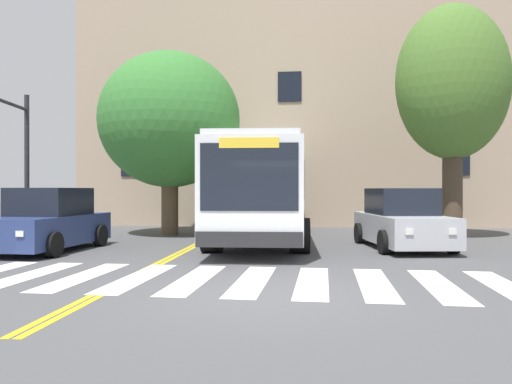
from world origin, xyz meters
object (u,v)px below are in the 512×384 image
car_red_behind_bus (262,206)px  street_tree_curbside_small (170,121)px  car_silver_far_lane (402,221)px  city_bus (263,190)px  street_tree_curbside_large (453,84)px  car_navy_near_lane (48,222)px  traffic_light_far_corner (0,137)px

car_red_behind_bus → street_tree_curbside_small: 10.10m
car_silver_far_lane → city_bus: bearing=153.7°
city_bus → street_tree_curbside_large: size_ratio=1.43×
car_navy_near_lane → car_silver_far_lane: size_ratio=0.93×
traffic_light_far_corner → street_tree_curbside_small: bearing=49.6°
street_tree_curbside_small → car_silver_far_lane: bearing=-24.0°
car_silver_far_lane → street_tree_curbside_large: 6.28m
city_bus → traffic_light_far_corner: 8.45m
car_navy_near_lane → street_tree_curbside_large: bearing=21.6°
city_bus → car_navy_near_lane: 7.01m
city_bus → car_silver_far_lane: city_bus is taller
car_red_behind_bus → car_silver_far_lane: bearing=-67.3°
city_bus → street_tree_curbside_small: size_ratio=1.61×
car_silver_far_lane → traffic_light_far_corner: bearing=-175.0°
street_tree_curbside_small → traffic_light_far_corner: bearing=-130.4°
car_navy_near_lane → car_silver_far_lane: 10.30m
car_silver_far_lane → car_red_behind_bus: car_red_behind_bus is taller
car_silver_far_lane → street_tree_curbside_small: street_tree_curbside_small is taller
city_bus → car_red_behind_bus: city_bus is taller
car_navy_near_lane → traffic_light_far_corner: size_ratio=0.88×
car_navy_near_lane → city_bus: bearing=33.1°
city_bus → street_tree_curbside_large: street_tree_curbside_large is taller
city_bus → street_tree_curbside_large: bearing=10.0°
car_red_behind_bus → traffic_light_far_corner: (-6.73, -13.65, 2.50)m
car_red_behind_bus → street_tree_curbside_small: street_tree_curbside_small is taller
car_navy_near_lane → traffic_light_far_corner: 3.17m
car_silver_far_lane → traffic_light_far_corner: traffic_light_far_corner is taller
traffic_light_far_corner → car_navy_near_lane: bearing=-18.1°
car_navy_near_lane → street_tree_curbside_small: street_tree_curbside_small is taller
car_navy_near_lane → street_tree_curbside_large: 14.34m
city_bus → car_navy_near_lane: bearing=-146.9°
street_tree_curbside_large → city_bus: bearing=-170.0°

